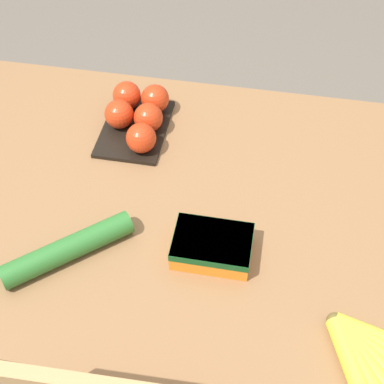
{
  "coord_description": "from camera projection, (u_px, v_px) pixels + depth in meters",
  "views": [
    {
      "loc": [
        -0.13,
        0.74,
        1.66
      ],
      "look_at": [
        0.0,
        0.0,
        0.8
      ],
      "focal_mm": 50.0,
      "sensor_mm": 36.0,
      "label": 1
    }
  ],
  "objects": [
    {
      "name": "ground_plane",
      "position": [
        192.0,
        352.0,
        1.75
      ],
      "size": [
        12.0,
        12.0,
        0.0
      ],
      "primitive_type": "plane",
      "color": "#665B51"
    },
    {
      "name": "dining_table",
      "position": [
        192.0,
        231.0,
        1.25
      ],
      "size": [
        1.27,
        0.83,
        0.77
      ],
      "color": "olive",
      "rests_on": "ground_plane"
    },
    {
      "name": "banana_bunch",
      "position": [
        363.0,
        349.0,
        0.93
      ],
      "size": [
        0.16,
        0.16,
        0.03
      ],
      "color": "brown",
      "rests_on": "dining_table"
    },
    {
      "name": "tomato_pack",
      "position": [
        138.0,
        115.0,
        1.3
      ],
      "size": [
        0.15,
        0.23,
        0.08
      ],
      "color": "black",
      "rests_on": "dining_table"
    },
    {
      "name": "carrot_bag",
      "position": [
        212.0,
        245.0,
        1.06
      ],
      "size": [
        0.16,
        0.11,
        0.05
      ],
      "color": "orange",
      "rests_on": "dining_table"
    },
    {
      "name": "cucumber_near",
      "position": [
        68.0,
        249.0,
        1.05
      ],
      "size": [
        0.23,
        0.21,
        0.05
      ],
      "color": "#2D702D",
      "rests_on": "dining_table"
    }
  ]
}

